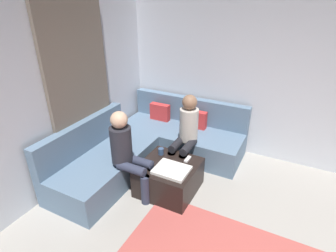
# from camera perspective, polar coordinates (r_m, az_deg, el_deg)

# --- Properties ---
(wall_back) EXTENTS (6.00, 0.12, 2.70)m
(wall_back) POSITION_cam_1_polar(r_m,az_deg,el_deg) (4.43, 27.85, 8.25)
(wall_back) COLOR silver
(wall_back) RESTS_ON ground_plane
(curtain_panel) EXTENTS (0.06, 1.10, 2.50)m
(curtain_panel) POSITION_cam_1_polar(r_m,az_deg,el_deg) (4.00, -18.02, 6.80)
(curtain_panel) COLOR #726659
(curtain_panel) RESTS_ON ground_plane
(sectional_couch) EXTENTS (2.10, 2.55, 0.87)m
(sectional_couch) POSITION_cam_1_polar(r_m,az_deg,el_deg) (4.37, -3.78, -4.22)
(sectional_couch) COLOR slate
(sectional_couch) RESTS_ON ground_plane
(ottoman) EXTENTS (0.76, 0.76, 0.42)m
(ottoman) POSITION_cam_1_polar(r_m,az_deg,el_deg) (3.79, 0.19, -10.78)
(ottoman) COLOR black
(ottoman) RESTS_ON ground_plane
(folded_blanket) EXTENTS (0.44, 0.36, 0.04)m
(folded_blanket) POSITION_cam_1_polar(r_m,az_deg,el_deg) (3.54, 0.76, -9.30)
(folded_blanket) COLOR white
(folded_blanket) RESTS_ON ottoman
(coffee_mug) EXTENTS (0.08, 0.08, 0.10)m
(coffee_mug) POSITION_cam_1_polar(r_m,az_deg,el_deg) (3.87, -1.51, -5.39)
(coffee_mug) COLOR #334C72
(coffee_mug) RESTS_ON ottoman
(game_remote) EXTENTS (0.05, 0.15, 0.02)m
(game_remote) POSITION_cam_1_polar(r_m,az_deg,el_deg) (3.77, 4.18, -7.02)
(game_remote) COLOR white
(game_remote) RESTS_ON ottoman
(person_on_couch_back) EXTENTS (0.30, 0.60, 1.20)m
(person_on_couch_back) POSITION_cam_1_polar(r_m,az_deg,el_deg) (4.00, 3.85, -1.19)
(person_on_couch_back) COLOR black
(person_on_couch_back) RESTS_ON ground_plane
(person_on_couch_side) EXTENTS (0.60, 0.30, 1.20)m
(person_on_couch_side) POSITION_cam_1_polar(r_m,az_deg,el_deg) (3.54, -8.51, -5.35)
(person_on_couch_side) COLOR #2D3347
(person_on_couch_side) RESTS_ON ground_plane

